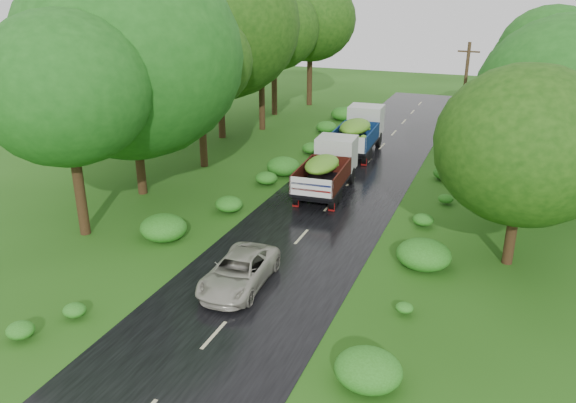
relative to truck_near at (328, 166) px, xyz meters
The scene contains 10 objects.
ground 14.10m from the truck_near, 87.03° to the right, with size 120.00×120.00×0.00m, color #1C440E.
road 9.15m from the truck_near, 85.38° to the right, with size 6.50×80.00×0.02m, color black.
road_lines 8.16m from the truck_near, 84.81° to the right, with size 0.12×69.60×0.00m.
truck_near is the anchor object (origin of this frame).
truck_far 8.03m from the truck_near, 92.94° to the left, with size 2.57×6.59×2.73m.
car 10.93m from the truck_near, 89.48° to the right, with size 1.95×4.23×1.18m, color #A7A595.
utility_pole 10.41m from the truck_near, 54.68° to the left, with size 1.28×0.21×7.27m.
trees_left 12.46m from the truck_near, 147.49° to the left, with size 6.51×34.78×10.01m.
trees_right 12.71m from the truck_near, 32.52° to the left, with size 5.67×29.53×7.73m.
shrubs 1.31m from the truck_near, ahead, with size 11.90×44.00×0.70m.
Camera 1 is at (7.73, -13.14, 10.39)m, focal length 35.00 mm.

